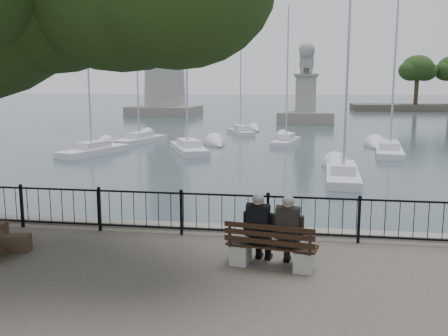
% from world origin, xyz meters
% --- Properties ---
extents(harbor, '(260.00, 260.00, 1.20)m').
position_xyz_m(harbor, '(0.00, 3.00, -0.50)').
color(harbor, slate).
rests_on(harbor, ground).
extents(railing, '(22.06, 0.06, 1.00)m').
position_xyz_m(railing, '(0.00, 2.50, 0.56)').
color(railing, black).
rests_on(railing, ground).
extents(bench, '(1.78, 0.81, 0.91)m').
position_xyz_m(bench, '(1.19, 0.70, 0.32)').
color(bench, gray).
rests_on(bench, ground).
extents(person_left, '(0.48, 0.76, 1.44)m').
position_xyz_m(person_left, '(0.96, 0.84, 0.66)').
color(person_left, black).
rests_on(person_left, ground).
extents(person_right, '(0.48, 0.76, 1.44)m').
position_xyz_m(person_right, '(1.52, 0.74, 0.66)').
color(person_right, black).
rests_on(person_right, ground).
extents(lighthouse, '(9.36, 9.36, 28.84)m').
position_xyz_m(lighthouse, '(-18.00, 62.00, 11.08)').
color(lighthouse, slate).
rests_on(lighthouse, ground).
extents(lion_monument, '(6.25, 6.25, 9.16)m').
position_xyz_m(lion_monument, '(2.00, 49.93, 1.31)').
color(lion_monument, slate).
rests_on(lion_monument, ground).
extents(sailboat_a, '(3.15, 5.68, 9.58)m').
position_xyz_m(sailboat_a, '(-11.49, 21.63, -0.71)').
color(sailboat_a, silver).
rests_on(sailboat_a, ground).
extents(sailboat_b, '(3.84, 6.06, 11.44)m').
position_xyz_m(sailboat_b, '(-5.70, 23.62, -0.68)').
color(sailboat_b, silver).
rests_on(sailboat_b, ground).
extents(sailboat_c, '(1.72, 5.38, 11.24)m').
position_xyz_m(sailboat_c, '(3.65, 15.14, -0.67)').
color(sailboat_c, silver).
rests_on(sailboat_c, ground).
extents(sailboat_d, '(2.27, 5.89, 10.53)m').
position_xyz_m(sailboat_d, '(7.23, 24.36, -0.69)').
color(sailboat_d, silver).
rests_on(sailboat_d, ground).
extents(sailboat_e, '(2.97, 5.57, 10.98)m').
position_xyz_m(sailboat_e, '(-10.57, 28.26, -0.68)').
color(sailboat_e, silver).
rests_on(sailboat_e, ground).
extents(sailboat_f, '(2.18, 5.00, 10.14)m').
position_xyz_m(sailboat_f, '(0.53, 29.10, -0.68)').
color(sailboat_f, silver).
rests_on(sailboat_f, ground).
extents(sailboat_h, '(3.10, 4.91, 11.50)m').
position_xyz_m(sailboat_h, '(-3.78, 36.17, -0.64)').
color(sailboat_h, silver).
rests_on(sailboat_h, ground).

